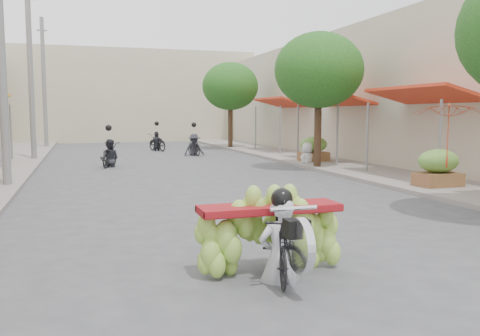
% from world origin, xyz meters
% --- Properties ---
extents(sidewalk_right, '(4.00, 60.00, 0.12)m').
position_xyz_m(sidewalk_right, '(7.00, 15.00, 0.06)').
color(sidewalk_right, gray).
rests_on(sidewalk_right, ground).
extents(shophouse_row_right, '(9.77, 40.00, 6.00)m').
position_xyz_m(shophouse_row_right, '(11.99, 14.00, 3.00)').
color(shophouse_row_right, '#BDB39C').
rests_on(shophouse_row_right, ground).
extents(far_building, '(20.00, 6.00, 7.00)m').
position_xyz_m(far_building, '(0.00, 38.00, 3.50)').
color(far_building, '#BEB396').
rests_on(far_building, ground).
extents(utility_pole_mid, '(0.60, 0.24, 8.00)m').
position_xyz_m(utility_pole_mid, '(-5.40, 12.00, 4.03)').
color(utility_pole_mid, slate).
rests_on(utility_pole_mid, ground).
extents(utility_pole_far, '(0.60, 0.24, 8.00)m').
position_xyz_m(utility_pole_far, '(-5.40, 21.00, 4.03)').
color(utility_pole_far, slate).
rests_on(utility_pole_far, ground).
extents(utility_pole_back, '(0.60, 0.24, 8.00)m').
position_xyz_m(utility_pole_back, '(-5.40, 30.00, 4.03)').
color(utility_pole_back, slate).
rests_on(utility_pole_back, ground).
extents(street_tree_mid, '(3.40, 3.40, 5.25)m').
position_xyz_m(street_tree_mid, '(5.40, 14.00, 3.78)').
color(street_tree_mid, '#3A2719').
rests_on(street_tree_mid, ground).
extents(street_tree_far, '(3.40, 3.40, 5.25)m').
position_xyz_m(street_tree_far, '(5.40, 26.00, 3.78)').
color(street_tree_far, '#3A2719').
rests_on(street_tree_far, ground).
extents(produce_crate_mid, '(1.20, 0.88, 1.16)m').
position_xyz_m(produce_crate_mid, '(6.20, 8.00, 0.71)').
color(produce_crate_mid, brown).
rests_on(produce_crate_mid, ground).
extents(produce_crate_far, '(1.20, 0.88, 1.16)m').
position_xyz_m(produce_crate_far, '(6.20, 16.00, 0.71)').
color(produce_crate_far, brown).
rests_on(produce_crate_far, ground).
extents(banana_motorbike, '(2.20, 1.76, 2.02)m').
position_xyz_m(banana_motorbike, '(-0.94, 2.29, 0.69)').
color(banana_motorbike, black).
rests_on(banana_motorbike, ground).
extents(market_umbrella, '(2.45, 2.45, 1.73)m').
position_xyz_m(market_umbrella, '(5.85, 7.18, 2.47)').
color(market_umbrella, '#B73718').
rests_on(market_umbrella, ground).
extents(pedestrian, '(0.94, 0.79, 1.65)m').
position_xyz_m(pedestrian, '(5.72, 15.60, 0.95)').
color(pedestrian, white).
rests_on(pedestrian, ground).
extents(bg_motorbike_a, '(1.16, 1.85, 1.95)m').
position_xyz_m(bg_motorbike_a, '(-2.27, 17.23, 0.73)').
color(bg_motorbike_a, black).
rests_on(bg_motorbike_a, ground).
extents(bg_motorbike_b, '(1.13, 1.74, 1.95)m').
position_xyz_m(bg_motorbike_b, '(2.19, 21.67, 0.85)').
color(bg_motorbike_b, black).
rests_on(bg_motorbike_b, ground).
extents(bg_motorbike_c, '(1.21, 1.87, 1.95)m').
position_xyz_m(bg_motorbike_c, '(0.85, 25.58, 0.78)').
color(bg_motorbike_c, black).
rests_on(bg_motorbike_c, ground).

